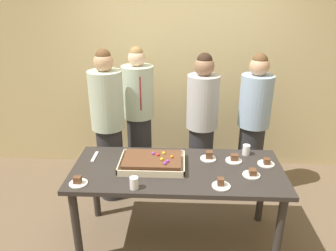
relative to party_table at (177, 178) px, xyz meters
name	(u,v)px	position (x,y,z in m)	size (l,w,h in m)	color
ground_plane	(177,238)	(0.00, 0.00, -0.68)	(12.00, 12.00, 0.00)	brown
interior_back_panel	(180,55)	(0.00, 1.60, 0.82)	(8.00, 0.12, 3.00)	#CCB784
party_table	(177,178)	(0.00, 0.00, 0.00)	(1.87, 0.80, 0.78)	#2D2826
sheet_cake	(152,162)	(-0.23, 0.04, 0.13)	(0.58, 0.41, 0.10)	beige
plated_slice_near_left	(266,163)	(0.80, 0.11, 0.11)	(0.15, 0.15, 0.06)	white
plated_slice_near_right	(234,159)	(0.52, 0.16, 0.12)	(0.15, 0.15, 0.07)	white
plated_slice_far_left	(252,174)	(0.64, -0.09, 0.11)	(0.15, 0.15, 0.06)	white
plated_slice_far_right	(221,184)	(0.35, -0.27, 0.12)	(0.15, 0.15, 0.07)	white
plated_slice_center_front	(78,182)	(-0.81, -0.28, 0.12)	(0.15, 0.15, 0.07)	white
plated_slice_center_back	(209,157)	(0.29, 0.19, 0.12)	(0.15, 0.15, 0.08)	white
drink_cup_nearest	(134,183)	(-0.34, -0.33, 0.15)	(0.07, 0.07, 0.10)	white
drink_cup_middle	(246,150)	(0.65, 0.30, 0.15)	(0.07, 0.07, 0.10)	white
cake_server_utensil	(95,157)	(-0.79, 0.18, 0.10)	(0.03, 0.20, 0.01)	silver
person_serving_front	(139,116)	(-0.48, 1.08, 0.18)	(0.37, 0.37, 1.68)	#28282D
person_green_shirt_behind	(202,124)	(0.26, 0.88, 0.17)	(0.35, 0.35, 1.65)	#28282D
person_striped_tie_right	(108,126)	(-0.77, 0.71, 0.20)	(0.36, 0.36, 1.71)	#28282D
person_far_right_suit	(253,124)	(0.84, 0.93, 0.16)	(0.36, 0.36, 1.64)	#28282D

